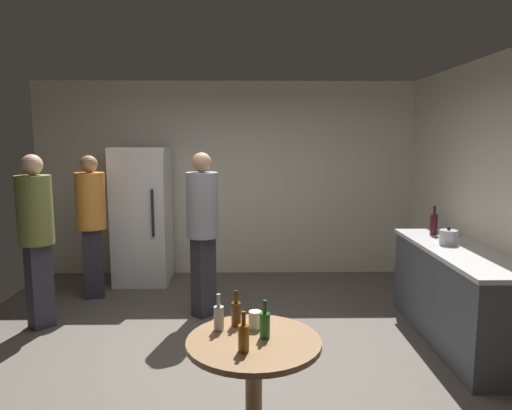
# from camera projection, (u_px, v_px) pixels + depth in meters

# --- Properties ---
(ground_plane) EXTENTS (5.20, 5.20, 0.10)m
(ground_plane) POSITION_uv_depth(u_px,v_px,m) (215.00, 361.00, 4.13)
(ground_plane) COLOR #5B544C
(wall_back) EXTENTS (5.32, 0.06, 2.70)m
(wall_back) POSITION_uv_depth(u_px,v_px,m) (227.00, 179.00, 6.54)
(wall_back) COLOR silver
(wall_back) RESTS_ON ground_plane
(refrigerator) EXTENTS (0.70, 0.68, 1.80)m
(refrigerator) POSITION_uv_depth(u_px,v_px,m) (142.00, 216.00, 6.16)
(refrigerator) COLOR white
(refrigerator) RESTS_ON ground_plane
(kitchen_counter) EXTENTS (0.64, 1.95, 0.90)m
(kitchen_counter) POSITION_uv_depth(u_px,v_px,m) (458.00, 295.00, 4.37)
(kitchen_counter) COLOR #4C515B
(kitchen_counter) RESTS_ON ground_plane
(kettle) EXTENTS (0.24, 0.17, 0.18)m
(kettle) POSITION_uv_depth(u_px,v_px,m) (449.00, 237.00, 4.47)
(kettle) COLOR #B2B2B7
(kettle) RESTS_ON kitchen_counter
(wine_bottle_on_counter) EXTENTS (0.08, 0.08, 0.31)m
(wine_bottle_on_counter) POSITION_uv_depth(u_px,v_px,m) (434.00, 224.00, 4.91)
(wine_bottle_on_counter) COLOR #3F141E
(wine_bottle_on_counter) RESTS_ON kitchen_counter
(foreground_table) EXTENTS (0.80, 0.80, 0.73)m
(foreground_table) POSITION_uv_depth(u_px,v_px,m) (254.00, 356.00, 2.75)
(foreground_table) COLOR olive
(foreground_table) RESTS_ON ground_plane
(beer_bottle_amber) EXTENTS (0.06, 0.06, 0.23)m
(beer_bottle_amber) POSITION_uv_depth(u_px,v_px,m) (244.00, 337.00, 2.57)
(beer_bottle_amber) COLOR #8C5919
(beer_bottle_amber) RESTS_ON foreground_table
(beer_bottle_brown) EXTENTS (0.06, 0.06, 0.23)m
(beer_bottle_brown) POSITION_uv_depth(u_px,v_px,m) (236.00, 313.00, 2.93)
(beer_bottle_brown) COLOR #593314
(beer_bottle_brown) RESTS_ON foreground_table
(beer_bottle_green) EXTENTS (0.06, 0.06, 0.23)m
(beer_bottle_green) POSITION_uv_depth(u_px,v_px,m) (265.00, 324.00, 2.75)
(beer_bottle_green) COLOR #26662D
(beer_bottle_green) RESTS_ON foreground_table
(beer_bottle_clear) EXTENTS (0.06, 0.06, 0.23)m
(beer_bottle_clear) POSITION_uv_depth(u_px,v_px,m) (219.00, 317.00, 2.86)
(beer_bottle_clear) COLOR silver
(beer_bottle_clear) RESTS_ON foreground_table
(plastic_cup_white) EXTENTS (0.08, 0.08, 0.11)m
(plastic_cup_white) POSITION_uv_depth(u_px,v_px,m) (255.00, 320.00, 2.89)
(plastic_cup_white) COLOR white
(plastic_cup_white) RESTS_ON foreground_table
(person_in_gray_shirt) EXTENTS (0.48, 0.48, 1.77)m
(person_in_gray_shirt) POSITION_uv_depth(u_px,v_px,m) (203.00, 221.00, 4.93)
(person_in_gray_shirt) COLOR #2D2D38
(person_in_gray_shirt) RESTS_ON ground_plane
(person_in_olive_shirt) EXTENTS (0.48, 0.48, 1.76)m
(person_in_olive_shirt) POSITION_uv_depth(u_px,v_px,m) (36.00, 228.00, 4.61)
(person_in_olive_shirt) COLOR #2D2D38
(person_in_olive_shirt) RESTS_ON ground_plane
(person_in_orange_shirt) EXTENTS (0.41, 0.41, 1.72)m
(person_in_orange_shirt) POSITION_uv_depth(u_px,v_px,m) (91.00, 215.00, 5.52)
(person_in_orange_shirt) COLOR #2D2D38
(person_in_orange_shirt) RESTS_ON ground_plane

